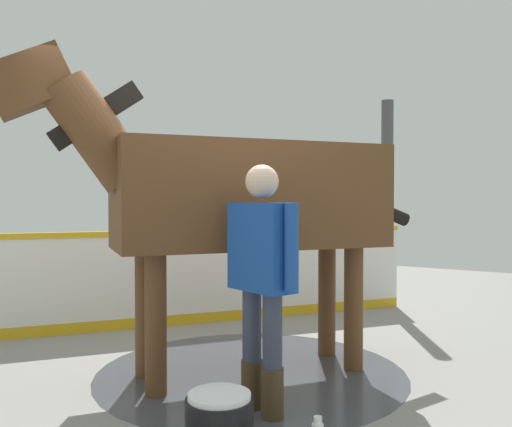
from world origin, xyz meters
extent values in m
cube|color=gray|center=(0.00, 0.00, -0.01)|extent=(16.00, 16.00, 0.02)
cylinder|color=#42444C|center=(0.07, 0.26, 0.00)|extent=(2.55, 2.55, 0.00)
cube|color=white|center=(-1.45, 1.40, 0.51)|extent=(3.39, 4.50, 1.03)
cube|color=gold|center=(-1.45, 1.40, 1.06)|extent=(3.41, 4.52, 0.06)
cube|color=gold|center=(-1.45, 1.40, 0.06)|extent=(3.39, 4.51, 0.12)
cylinder|color=#4C4C51|center=(0.11, 3.58, 1.38)|extent=(0.16, 0.16, 2.76)
cube|color=brown|center=(0.07, 0.26, 1.47)|extent=(1.99, 2.26, 0.84)
cylinder|color=brown|center=(-0.24, -0.54, 0.52)|extent=(0.16, 0.16, 1.04)
cylinder|color=brown|center=(-0.61, -0.27, 0.52)|extent=(0.16, 0.16, 1.04)
cylinder|color=brown|center=(0.76, 0.79, 0.52)|extent=(0.16, 0.16, 1.04)
cylinder|color=brown|center=(0.38, 1.07, 0.52)|extent=(0.16, 0.16, 1.04)
cylinder|color=brown|center=(-0.66, -0.72, 1.93)|extent=(0.77, 0.85, 0.89)
cube|color=black|center=(-0.66, -0.72, 2.05)|extent=(0.46, 0.59, 0.55)
cube|color=brown|center=(-0.93, -1.08, 2.26)|extent=(0.61, 0.69, 0.56)
cylinder|color=black|center=(0.79, 1.22, 1.37)|extent=(0.51, 0.63, 0.35)
cylinder|color=#47331E|center=(0.48, -0.38, 0.17)|extent=(0.15, 0.15, 0.33)
cylinder|color=#383D51|center=(0.48, -0.38, 0.58)|extent=(0.13, 0.13, 0.50)
cylinder|color=#47331E|center=(0.69, -0.45, 0.17)|extent=(0.15, 0.15, 0.33)
cylinder|color=#383D51|center=(0.69, -0.45, 0.58)|extent=(0.13, 0.13, 0.50)
cube|color=#19479E|center=(0.59, -0.41, 1.12)|extent=(0.53, 0.37, 0.59)
cylinder|color=#19479E|center=(0.31, -0.32, 1.13)|extent=(0.09, 0.09, 0.56)
cylinder|color=#19479E|center=(0.86, -0.51, 1.13)|extent=(0.09, 0.09, 0.56)
sphere|color=beige|center=(0.59, -0.41, 1.55)|extent=(0.22, 0.22, 0.22)
cylinder|color=white|center=(0.72, -1.09, 0.35)|extent=(0.35, 0.35, 0.03)
cylinder|color=white|center=(1.18, -0.79, 0.21)|extent=(0.05, 0.05, 0.04)
camera|label=1|loc=(2.45, -3.47, 1.43)|focal=37.82mm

